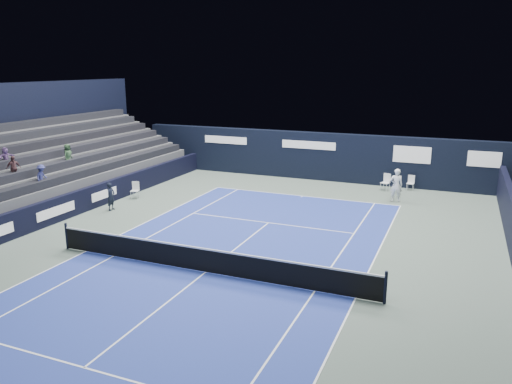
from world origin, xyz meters
TOP-DOWN VIEW (x-y plane):
  - ground at (0.00, 2.00)m, footprint 48.00×48.00m
  - court_surface at (0.00, 0.00)m, footprint 10.97×23.77m
  - folding_chair_back_a at (4.22, 15.12)m, footprint 0.58×0.57m
  - folding_chair_back_b at (5.59, 15.78)m, footprint 0.44×0.43m
  - line_judge_chair at (-8.68, 7.85)m, footprint 0.51×0.50m
  - line_judge at (-8.37, 5.34)m, footprint 0.37×0.54m
  - court_markings at (0.00, 0.00)m, footprint 11.03×23.83m
  - tennis_net at (0.00, 0.00)m, footprint 12.90×0.10m
  - back_sponsor_wall at (0.01, 16.50)m, footprint 26.00×0.63m
  - side_barrier_left at (-9.50, 5.97)m, footprint 0.33×22.00m
  - spectator_stand at (-13.27, 6.99)m, footprint 6.00×18.00m
  - tennis_player at (5.09, 12.71)m, footprint 0.76×0.91m

SIDE VIEW (x-z plane):
  - ground at x=0.00m, z-range 0.00..0.00m
  - court_surface at x=0.00m, z-range 0.00..0.01m
  - court_markings at x=0.00m, z-range 0.01..0.01m
  - tennis_net at x=0.00m, z-range -0.04..1.06m
  - folding_chair_back_b at x=5.59m, z-range 0.06..0.97m
  - line_judge_chair at x=-8.68m, z-range 0.07..1.01m
  - folding_chair_back_a at x=4.22m, z-range 0.07..1.10m
  - side_barrier_left at x=-9.50m, z-range 0.00..1.20m
  - line_judge at x=-8.37m, z-range 0.00..1.46m
  - tennis_player at x=5.09m, z-range 0.00..1.86m
  - back_sponsor_wall at x=0.01m, z-range 0.00..3.10m
  - spectator_stand at x=-13.27m, z-range -1.25..5.15m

